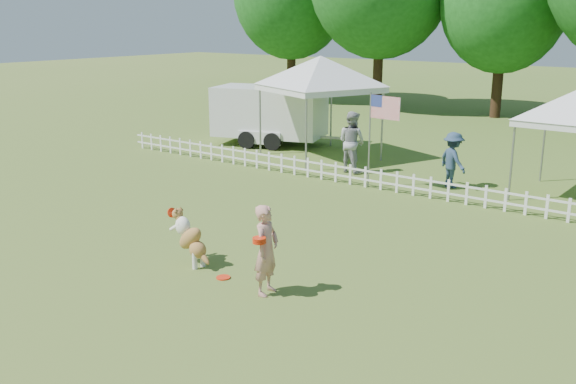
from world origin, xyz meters
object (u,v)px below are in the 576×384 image
object	(u,v)px
canopy_tent_left	(320,109)
frisbee_on_turf	(223,277)
dog	(191,239)
cargo_trailer	(270,115)
flag_pole	(369,141)
spectator_b	(453,160)
spectator_a	(352,142)
handler	(266,250)

from	to	relation	value
canopy_tent_left	frisbee_on_turf	bearing A→B (deg)	-42.80
dog	cargo_trailer	distance (m)	12.52
flag_pole	cargo_trailer	bearing A→B (deg)	158.44
dog	frisbee_on_turf	size ratio (longest dim) A/B	4.09
spectator_b	canopy_tent_left	bearing A→B (deg)	19.78
flag_pole	spectator_a	bearing A→B (deg)	143.01
cargo_trailer	spectator_b	world-z (taller)	cargo_trailer
canopy_tent_left	spectator_a	distance (m)	2.51
dog	spectator_a	bearing A→B (deg)	108.40
dog	cargo_trailer	xyz separation A→B (m)	(-6.52, 10.67, 0.58)
canopy_tent_left	flag_pole	distance (m)	4.28
frisbee_on_turf	cargo_trailer	distance (m)	13.19
frisbee_on_turf	cargo_trailer	size ratio (longest dim) A/B	0.05
handler	dog	xyz separation A→B (m)	(-2.02, 0.17, -0.26)
frisbee_on_turf	flag_pole	bearing A→B (deg)	99.30
handler	flag_pole	world-z (taller)	flag_pole
dog	flag_pole	bearing A→B (deg)	99.77
frisbee_on_turf	canopy_tent_left	distance (m)	11.15
flag_pole	spectator_b	distance (m)	2.44
spectator_a	spectator_b	bearing A→B (deg)	-169.52
cargo_trailer	handler	bearing A→B (deg)	-69.29
handler	dog	distance (m)	2.04
dog	flag_pole	size ratio (longest dim) A/B	0.40
handler	cargo_trailer	xyz separation A→B (m)	(-8.54, 10.85, 0.31)
flag_pole	frisbee_on_turf	bearing A→B (deg)	-73.98
frisbee_on_turf	spectator_a	size ratio (longest dim) A/B	0.14
cargo_trailer	canopy_tent_left	bearing A→B (deg)	-33.41
spectator_a	frisbee_on_turf	bearing A→B (deg)	115.38
handler	spectator_b	distance (m)	8.88
cargo_trailer	spectator_b	size ratio (longest dim) A/B	3.20
canopy_tent_left	spectator_a	size ratio (longest dim) A/B	1.77
canopy_tent_left	dog	bearing A→B (deg)	-47.21
handler	cargo_trailer	size ratio (longest dim) A/B	0.32
frisbee_on_turf	cargo_trailer	world-z (taller)	cargo_trailer
handler	spectator_a	world-z (taller)	spectator_a
flag_pole	spectator_a	distance (m)	1.93
dog	canopy_tent_left	distance (m)	10.59
handler	flag_pole	xyz separation A→B (m)	(-2.28, 7.48, 0.54)
frisbee_on_turf	canopy_tent_left	bearing A→B (deg)	114.85
canopy_tent_left	flag_pole	size ratio (longest dim) A/B	1.26
spectator_a	canopy_tent_left	bearing A→B (deg)	-22.50
frisbee_on_turf	spectator_b	xyz separation A→B (m)	(0.70, 8.84, 0.78)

